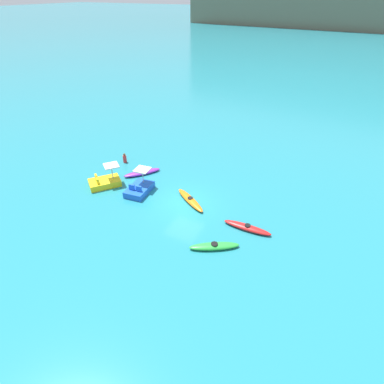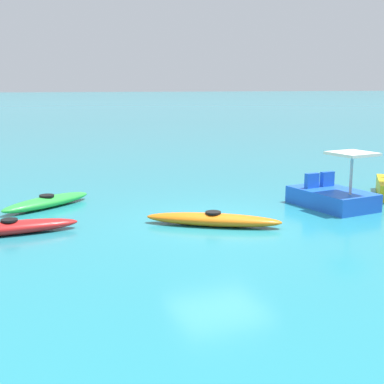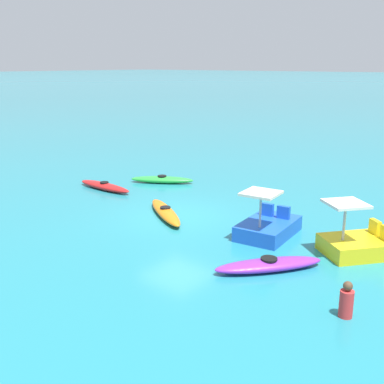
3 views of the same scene
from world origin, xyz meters
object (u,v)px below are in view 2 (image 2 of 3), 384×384
(kayak_red, at_px, (10,228))
(pedal_boat_blue, at_px, (332,196))
(kayak_orange, at_px, (213,220))
(kayak_green, at_px, (47,202))

(kayak_red, height_order, pedal_boat_blue, pedal_boat_blue)
(kayak_orange, relative_size, kayak_green, 1.10)
(pedal_boat_blue, bearing_deg, kayak_green, -21.80)
(kayak_green, xyz_separation_m, pedal_boat_blue, (-7.70, 3.08, 0.17))
(kayak_red, bearing_deg, kayak_orange, 167.01)
(kayak_red, distance_m, kayak_orange, 4.92)
(kayak_green, bearing_deg, kayak_orange, 134.14)
(kayak_red, relative_size, pedal_boat_blue, 1.24)
(kayak_red, xyz_separation_m, pedal_boat_blue, (-8.89, 0.47, 0.17))
(pedal_boat_blue, bearing_deg, kayak_red, -3.02)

